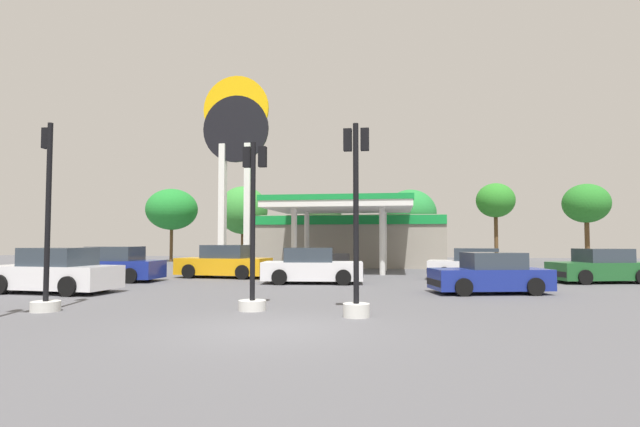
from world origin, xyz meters
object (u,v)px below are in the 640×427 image
(car_3, at_px, (490,275))
(tree_0, at_px, (172,209))
(tree_3, at_px, (410,213))
(traffic_signal_3, at_px, (356,243))
(car_6, at_px, (113,266))
(car_4, at_px, (55,272))
(traffic_signal_1, at_px, (47,254))
(tree_2, at_px, (324,212))
(car_0, at_px, (474,265))
(car_2, at_px, (312,267))
(car_1, at_px, (224,263))
(tree_4, at_px, (496,201))
(station_pole_sign, at_px, (236,145))
(traffic_signal_2, at_px, (253,249))
(tree_5, at_px, (586,204))
(tree_1, at_px, (243,210))
(car_5, at_px, (600,267))

(car_3, height_order, tree_0, tree_0)
(car_3, height_order, tree_3, tree_3)
(car_3, height_order, traffic_signal_3, traffic_signal_3)
(car_6, height_order, tree_0, tree_0)
(car_4, relative_size, tree_3, 0.78)
(car_4, bearing_deg, traffic_signal_1, -55.95)
(tree_0, xyz_separation_m, tree_2, (13.59, -0.91, -0.39))
(car_0, distance_m, car_2, 7.95)
(car_1, bearing_deg, car_2, -27.91)
(car_3, distance_m, car_4, 15.70)
(tree_4, bearing_deg, tree_2, -173.22)
(tree_0, bearing_deg, car_6, -71.89)
(station_pole_sign, distance_m, tree_3, 16.17)
(car_2, relative_size, tree_2, 0.80)
(car_0, relative_size, car_2, 0.98)
(car_1, bearing_deg, traffic_signal_3, -57.27)
(traffic_signal_2, bearing_deg, tree_5, 56.79)
(tree_1, bearing_deg, tree_0, -175.38)
(car_6, distance_m, tree_4, 29.66)
(car_1, height_order, traffic_signal_1, traffic_signal_1)
(station_pole_sign, relative_size, car_2, 2.80)
(traffic_signal_2, relative_size, tree_5, 0.74)
(car_6, distance_m, tree_3, 25.15)
(car_1, relative_size, car_3, 1.10)
(car_4, height_order, tree_0, tree_0)
(traffic_signal_1, height_order, tree_5, tree_5)
(car_2, bearing_deg, tree_4, 60.30)
(car_3, distance_m, traffic_signal_3, 7.61)
(car_2, distance_m, car_4, 10.06)
(car_0, distance_m, car_4, 17.96)
(car_3, height_order, traffic_signal_2, traffic_signal_2)
(tree_5, bearing_deg, traffic_signal_2, -123.21)
(car_1, xyz_separation_m, car_6, (-4.28, -3.04, -0.02))
(tree_0, height_order, tree_4, tree_4)
(car_1, bearing_deg, tree_0, 122.58)
(traffic_signal_2, bearing_deg, car_3, 37.19)
(car_5, bearing_deg, tree_1, 141.16)
(traffic_signal_2, bearing_deg, tree_0, 119.01)
(car_6, bearing_deg, tree_4, 44.82)
(traffic_signal_1, distance_m, tree_5, 37.56)
(car_1, relative_size, tree_0, 0.75)
(tree_1, height_order, tree_3, tree_1)
(tree_3, bearing_deg, tree_0, -178.22)
(station_pole_sign, relative_size, tree_3, 2.10)
(tree_2, bearing_deg, car_1, -99.85)
(tree_0, relative_size, tree_2, 1.12)
(car_1, height_order, traffic_signal_2, traffic_signal_2)
(car_3, relative_size, tree_3, 0.72)
(station_pole_sign, xyz_separation_m, traffic_signal_3, (9.43, -18.90, -6.31))
(car_0, xyz_separation_m, tree_5, (10.76, 16.24, 3.99))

